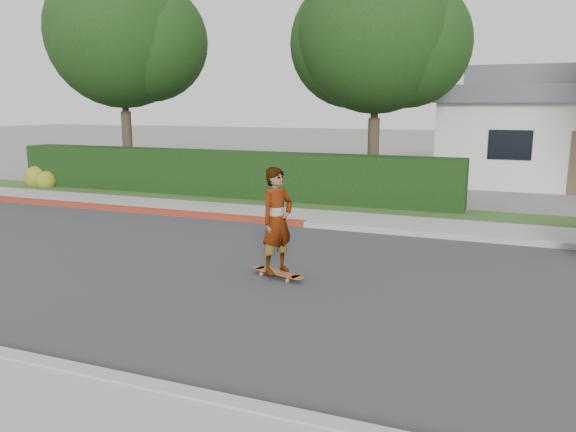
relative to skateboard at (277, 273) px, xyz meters
name	(u,v)px	position (x,y,z in m)	size (l,w,h in m)	color
ground	(178,267)	(-1.95, -0.05, -0.10)	(120.00, 120.00, 0.00)	slate
road	(178,267)	(-1.95, -0.05, -0.09)	(60.00, 8.00, 0.01)	#2D2D30
curb_far	(268,221)	(-1.95, 4.05, -0.02)	(60.00, 0.20, 0.15)	#9E9E99
curb_red_section	(106,208)	(-6.95, 4.05, -0.02)	(12.00, 0.21, 0.15)	maroon
sidewalk_far	(281,215)	(-1.95, 4.95, -0.04)	(60.00, 1.60, 0.12)	gray
planting_strip	(302,206)	(-1.95, 6.55, -0.05)	(60.00, 1.60, 0.10)	#2D4C1E
hedge	(220,175)	(-4.95, 7.15, 0.65)	(15.00, 1.00, 1.50)	black
flowering_shrub	(40,179)	(-11.96, 6.69, 0.24)	(1.40, 1.00, 0.90)	#2D4C19
tree_left	(125,38)	(-9.47, 8.64, 5.17)	(5.99, 5.21, 8.00)	#33261C
tree_center	(377,39)	(-0.47, 9.14, 4.81)	(5.66, 4.84, 7.44)	#33261C
skateboard	(277,273)	(0.00, 0.00, 0.00)	(1.11, 0.55, 0.10)	#E26A3E
skateboarder	(277,221)	(0.00, 0.00, 0.92)	(0.66, 0.43, 1.80)	white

